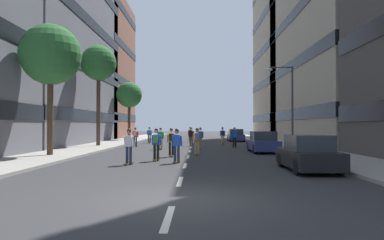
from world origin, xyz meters
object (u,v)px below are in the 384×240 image
object	(u,v)px
parked_car_near	(236,136)
streetlamp_right	(288,98)
skater_0	(197,140)
skater_8	(135,136)
skater_1	(156,142)
skater_3	(177,144)
skater_6	(235,136)
skater_2	(149,134)
street_tree_near	(129,95)
skater_4	(190,133)
skater_7	(161,137)
street_tree_far	(99,64)
skater_10	(200,137)
parked_car_far	(308,154)
skater_5	(223,135)
street_tree_mid	(51,55)
skater_11	(191,136)
parked_car_mid	(263,143)
skater_12	(171,140)
skater_9	(129,145)

from	to	relation	value
parked_car_near	streetlamp_right	distance (m)	16.93
skater_0	skater_8	size ratio (longest dim) A/B	1.00
skater_1	skater_3	bearing A→B (deg)	-42.57
skater_6	skater_2	bearing A→B (deg)	136.17
street_tree_near	skater_2	world-z (taller)	street_tree_near
street_tree_near	streetlamp_right	distance (m)	24.99
streetlamp_right	skater_4	distance (m)	16.31
skater_2	skater_7	world-z (taller)	same
street_tree_far	streetlamp_right	size ratio (longest dim) A/B	1.40
skater_10	parked_car_far	bearing A→B (deg)	-74.46
street_tree_far	skater_5	size ratio (longest dim) A/B	5.13
skater_0	skater_5	xyz separation A→B (m)	(2.56, 13.79, 0.00)
street_tree_mid	skater_11	bearing A→B (deg)	55.04
street_tree_near	skater_2	bearing A→B (deg)	-64.44
skater_1	skater_4	world-z (taller)	same
skater_8	skater_10	xyz separation A→B (m)	(5.92, -1.54, -0.03)
street_tree_mid	skater_3	distance (m)	10.20
skater_7	skater_8	xyz separation A→B (m)	(-2.70, 3.82, 0.03)
parked_car_mid	skater_10	xyz separation A→B (m)	(-4.47, 5.26, 0.29)
parked_car_far	skater_6	world-z (taller)	skater_6
street_tree_near	street_tree_mid	size ratio (longest dim) A/B	0.94
skater_6	skater_8	distance (m)	8.98
streetlamp_right	skater_0	size ratio (longest dim) A/B	3.65
parked_car_near	streetlamp_right	world-z (taller)	streetlamp_right
parked_car_near	skater_3	size ratio (longest dim) A/B	2.47
skater_10	skater_6	bearing A→B (deg)	6.89
skater_3	skater_7	xyz separation A→B (m)	(-1.92, 10.66, 0.00)
parked_car_near	street_tree_near	bearing A→B (deg)	169.41
parked_car_far	skater_1	xyz separation A→B (m)	(-6.94, 4.22, 0.32)
skater_0	skater_7	distance (m)	6.38
skater_8	skater_11	world-z (taller)	same
skater_12	skater_3	bearing A→B (deg)	-81.70
streetlamp_right	skater_4	world-z (taller)	streetlamp_right
parked_car_far	skater_5	xyz separation A→B (m)	(-2.17, 21.94, 0.32)
streetlamp_right	skater_0	world-z (taller)	streetlamp_right
skater_11	skater_12	distance (m)	11.80
street_tree_mid	skater_12	world-z (taller)	street_tree_mid
skater_9	skater_1	bearing A→B (deg)	60.34
street_tree_mid	streetlamp_right	bearing A→B (deg)	22.66
skater_7	skater_12	size ratio (longest dim) A/B	1.00
street_tree_mid	streetlamp_right	distance (m)	17.64
street_tree_near	skater_5	distance (m)	16.36
parked_car_far	skater_2	xyz separation A→B (m)	(-10.04, 24.64, 0.32)
parked_car_near	skater_2	distance (m)	11.30
skater_4	skater_7	size ratio (longest dim) A/B	1.00
skater_0	skater_5	size ratio (longest dim) A/B	1.00
parked_car_far	skater_11	xyz separation A→B (m)	(-5.32, 18.72, 0.29)
street_tree_far	skater_0	world-z (taller)	street_tree_far
streetlamp_right	skater_6	bearing A→B (deg)	142.32
street_tree_mid	skater_8	xyz separation A→B (m)	(3.36, 10.94, -5.24)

